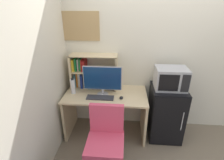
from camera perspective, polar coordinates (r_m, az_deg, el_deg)
The scene contains 11 objects.
wall_back at distance 2.96m, azimuth 25.18°, elevation 7.70°, with size 6.40×0.04×2.60m, color silver.
desk at distance 2.78m, azimuth -2.02°, elevation -8.64°, with size 1.27×0.68×0.74m.
hutch_bookshelf at distance 2.80m, azimuth -8.02°, elevation 2.68°, with size 0.75×0.26×0.56m.
monitor at distance 2.52m, azimuth -3.25°, elevation 0.21°, with size 0.58×0.17×0.46m.
keyboard at distance 2.54m, azimuth -3.98°, elevation -5.90°, with size 0.40×0.13×0.02m, color #333338.
computer_mouse at distance 2.52m, azimuth 3.13°, elevation -5.94°, with size 0.05×0.08×0.03m, color black.
water_bottle at distance 2.69m, azimuth -12.93°, elevation -2.08°, with size 0.07×0.07×0.25m.
mini_fridge at distance 2.90m, azimuth 17.49°, elevation -10.34°, with size 0.50×0.54×0.87m.
microwave at distance 2.63m, azimuth 19.05°, elevation 0.53°, with size 0.45×0.34×0.32m.
desk_chair at distance 2.31m, azimuth -2.12°, elevation -20.88°, with size 0.52×0.52×0.89m.
wall_corkboard at distance 2.78m, azimuth -12.06°, elevation 17.20°, with size 0.73×0.02×0.43m, color tan.
Camera 1 is at (-0.62, -2.66, 2.01)m, focal length 27.34 mm.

